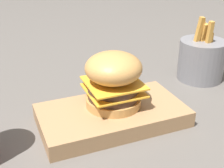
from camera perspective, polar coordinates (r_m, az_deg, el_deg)
name	(u,v)px	position (r m, az deg, el deg)	size (l,w,h in m)	color
ground_plane	(96,122)	(0.60, -2.91, -6.95)	(6.00, 6.00, 0.00)	#5B5651
serving_board	(112,115)	(0.59, 0.00, -5.73)	(0.27, 0.15, 0.03)	#A37A51
burger	(114,80)	(0.57, 0.34, 0.79)	(0.10, 0.10, 0.10)	tan
fries_basket	(201,59)	(0.78, 16.01, 4.37)	(0.11, 0.11, 0.16)	slate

